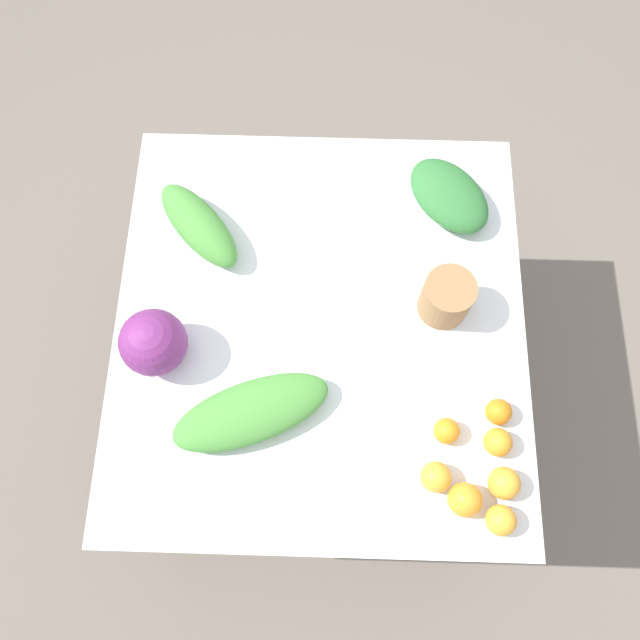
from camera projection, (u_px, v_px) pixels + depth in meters
The scene contains 14 objects.
ground_plane at pixel (320, 388), 2.33m from camera, with size 8.00×8.00×0.00m, color #70665B.
dining_table at pixel (320, 334), 1.72m from camera, with size 1.15×1.07×0.74m.
cabbage_purple at pixel (153, 342), 1.53m from camera, with size 0.17×0.17×0.17m, color #7A2D75.
paper_bag at pixel (446, 298), 1.58m from camera, with size 0.13×0.13×0.13m, color #997047.
greens_bunch_scallion at pixel (199, 225), 1.67m from camera, with size 0.31×0.11×0.10m, color #4C933D.
greens_bunch_chard at pixel (449, 196), 1.71m from camera, with size 0.26×0.17×0.10m, color #337538.
greens_bunch_dandelion at pixel (251, 412), 1.51m from camera, with size 0.39×0.15×0.08m, color #4C933D.
orange_0 at pixel (504, 483), 1.46m from camera, with size 0.08×0.08×0.08m, color #F9A833.
orange_1 at pixel (447, 431), 1.51m from camera, with size 0.06×0.06×0.06m, color orange.
orange_2 at pixel (499, 412), 1.52m from camera, with size 0.07×0.07×0.07m, color orange.
orange_3 at pixel (436, 477), 1.46m from camera, with size 0.07×0.07×0.07m, color #F9A833.
orange_4 at pixel (501, 520), 1.43m from camera, with size 0.07×0.07×0.07m, color #F9A833.
orange_5 at pixel (498, 442), 1.49m from camera, with size 0.07×0.07×0.07m, color orange.
orange_6 at pixel (465, 500), 1.44m from camera, with size 0.08×0.08×0.08m, color orange.
Camera 1 is at (-0.54, -0.02, 2.28)m, focal length 35.00 mm.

